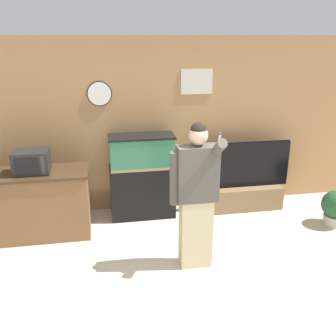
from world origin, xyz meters
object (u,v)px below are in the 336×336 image
(aquarium_on_stand, at_px, (142,176))
(person_standing, at_px, (196,195))
(potted_plant, at_px, (336,207))
(tv_on_stand, at_px, (243,189))
(microwave, at_px, (32,162))
(counter_island, at_px, (28,204))

(aquarium_on_stand, distance_m, person_standing, 1.52)
(person_standing, relative_size, potted_plant, 3.29)
(tv_on_stand, bearing_deg, microwave, -173.17)
(counter_island, relative_size, potted_plant, 3.13)
(counter_island, distance_m, aquarium_on_stand, 1.63)
(microwave, distance_m, person_standing, 2.18)
(counter_island, height_order, potted_plant, counter_island)
(counter_island, xyz_separation_m, tv_on_stand, (3.16, 0.33, -0.15))
(counter_island, bearing_deg, microwave, -17.03)
(microwave, bearing_deg, aquarium_on_stand, 14.80)
(aquarium_on_stand, relative_size, person_standing, 0.72)
(aquarium_on_stand, relative_size, potted_plant, 2.38)
(counter_island, relative_size, tv_on_stand, 1.13)
(microwave, relative_size, potted_plant, 0.84)
(tv_on_stand, relative_size, person_standing, 0.84)
(counter_island, height_order, tv_on_stand, tv_on_stand)
(tv_on_stand, xyz_separation_m, person_standing, (-1.12, -1.40, 0.59))
(counter_island, relative_size, microwave, 3.71)
(counter_island, xyz_separation_m, potted_plant, (4.26, -0.46, -0.18))
(person_standing, height_order, potted_plant, person_standing)
(microwave, height_order, potted_plant, microwave)
(tv_on_stand, xyz_separation_m, potted_plant, (1.10, -0.78, -0.03))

